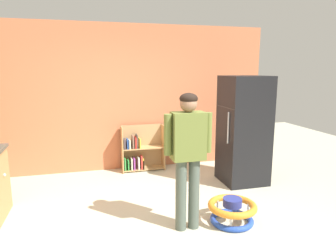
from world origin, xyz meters
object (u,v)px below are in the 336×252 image
Objects in this scene: bookshelf at (140,151)px; standing_person at (188,150)px; refrigerator at (244,130)px; baby_walker at (232,211)px.

bookshelf is 0.52× the size of standing_person.
bookshelf is at bearing 146.39° from refrigerator.
standing_person reaches higher than bookshelf.
refrigerator is at bearing 57.39° from baby_walker.
standing_person is (-1.39, -1.24, 0.09)m from refrigerator.
baby_walker is at bearing -71.65° from bookshelf.
standing_person is at bearing 178.44° from baby_walker.
standing_person is 2.69× the size of baby_walker.
refrigerator is 1.67m from baby_walker.
refrigerator reaches higher than standing_person.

